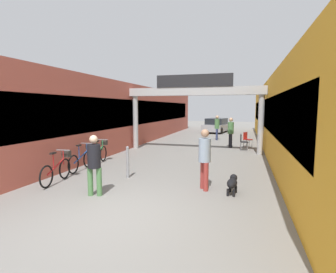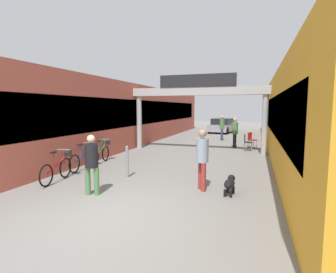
# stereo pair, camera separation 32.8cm
# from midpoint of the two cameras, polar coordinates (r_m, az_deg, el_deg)

# --- Properties ---
(ground_plane) EXTENTS (80.00, 80.00, 0.00)m
(ground_plane) POSITION_cam_midpoint_polar(r_m,az_deg,el_deg) (6.07, -12.50, -16.27)
(ground_plane) COLOR gray
(storefront_left) EXTENTS (3.00, 26.00, 3.68)m
(storefront_left) POSITION_cam_midpoint_polar(r_m,az_deg,el_deg) (17.73, -9.89, 4.68)
(storefront_left) COLOR #B25142
(storefront_left) RESTS_ON ground_plane
(storefront_right) EXTENTS (3.00, 26.00, 3.68)m
(storefront_right) POSITION_cam_midpoint_polar(r_m,az_deg,el_deg) (16.07, 24.85, 4.03)
(storefront_right) COLOR gold
(storefront_right) RESTS_ON ground_plane
(arcade_sign_gateway) EXTENTS (7.40, 0.47, 4.01)m
(arcade_sign_gateway) POSITION_cam_midpoint_polar(r_m,az_deg,el_deg) (13.89, 5.03, 8.50)
(arcade_sign_gateway) COLOR #B2B2B2
(arcade_sign_gateway) RESTS_ON ground_plane
(pedestrian_with_dog) EXTENTS (0.47, 0.47, 1.72)m
(pedestrian_with_dog) POSITION_cam_midpoint_polar(r_m,az_deg,el_deg) (7.39, 6.72, -4.09)
(pedestrian_with_dog) COLOR #99332D
(pedestrian_with_dog) RESTS_ON ground_plane
(pedestrian_companion) EXTENTS (0.40, 0.40, 1.61)m
(pedestrian_companion) POSITION_cam_midpoint_polar(r_m,az_deg,el_deg) (7.17, -17.05, -5.24)
(pedestrian_companion) COLOR #4C7F47
(pedestrian_companion) RESTS_ON ground_plane
(pedestrian_carrying_crate) EXTENTS (0.43, 0.43, 1.74)m
(pedestrian_carrying_crate) POSITION_cam_midpoint_polar(r_m,az_deg,el_deg) (15.52, 12.90, 1.29)
(pedestrian_carrying_crate) COLOR black
(pedestrian_carrying_crate) RESTS_ON ground_plane
(pedestrian_elderly_walking) EXTENTS (0.35, 0.38, 1.76)m
(pedestrian_elderly_walking) POSITION_cam_midpoint_polar(r_m,az_deg,el_deg) (19.00, 10.14, 2.28)
(pedestrian_elderly_walking) COLOR navy
(pedestrian_elderly_walking) RESTS_ON ground_plane
(dog_on_leash) EXTENTS (0.32, 0.68, 0.49)m
(dog_on_leash) POSITION_cam_midpoint_polar(r_m,az_deg,el_deg) (7.32, 12.59, -9.80)
(dog_on_leash) COLOR black
(dog_on_leash) RESTS_ON ground_plane
(bicycle_red_nearest) EXTENTS (0.46, 1.68, 0.98)m
(bicycle_red_nearest) POSITION_cam_midpoint_polar(r_m,az_deg,el_deg) (8.96, -23.81, -6.36)
(bicycle_red_nearest) COLOR black
(bicycle_red_nearest) RESTS_ON ground_plane
(bicycle_blue_second) EXTENTS (0.46, 1.69, 0.98)m
(bicycle_blue_second) POSITION_cam_midpoint_polar(r_m,az_deg,el_deg) (10.35, -18.97, -4.50)
(bicycle_blue_second) COLOR black
(bicycle_blue_second) RESTS_ON ground_plane
(bicycle_green_third) EXTENTS (0.46, 1.68, 0.98)m
(bicycle_green_third) POSITION_cam_midpoint_polar(r_m,az_deg,el_deg) (11.36, -15.48, -3.45)
(bicycle_green_third) COLOR black
(bicycle_green_third) RESTS_ON ground_plane
(bollard_post_metal) EXTENTS (0.10, 0.10, 1.06)m
(bollard_post_metal) POSITION_cam_midpoint_polar(r_m,az_deg,el_deg) (8.81, -9.84, -5.44)
(bollard_post_metal) COLOR gray
(bollard_post_metal) RESTS_ON ground_plane
(cafe_chair_black_nearer) EXTENTS (0.43, 0.43, 0.89)m
(cafe_chair_black_nearer) POSITION_cam_midpoint_polar(r_m,az_deg,el_deg) (14.69, 15.34, -0.86)
(cafe_chair_black_nearer) COLOR gray
(cafe_chair_black_nearer) RESTS_ON ground_plane
(cafe_chair_red_farther) EXTENTS (0.54, 0.54, 0.89)m
(cafe_chair_red_farther) POSITION_cam_midpoint_polar(r_m,az_deg,el_deg) (15.89, 16.21, -0.36)
(cafe_chair_red_farther) COLOR gray
(cafe_chair_red_farther) RESTS_ON ground_plane
(parked_car_silver) EXTENTS (2.45, 4.25, 1.33)m
(parked_car_silver) POSITION_cam_midpoint_polar(r_m,az_deg,el_deg) (24.96, 10.20, 2.37)
(parked_car_silver) COLOR #99999E
(parked_car_silver) RESTS_ON ground_plane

